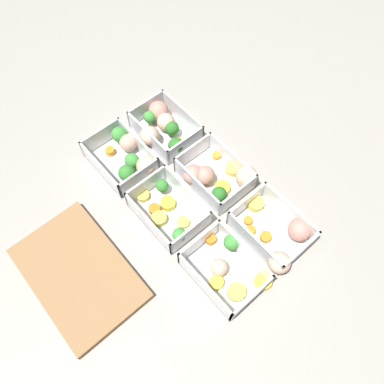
# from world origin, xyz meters

# --- Properties ---
(ground_plane) EXTENTS (4.00, 4.00, 0.00)m
(ground_plane) POSITION_xyz_m (0.00, 0.00, 0.00)
(ground_plane) COLOR gray
(container_near_left) EXTENTS (0.19, 0.15, 0.06)m
(container_near_left) POSITION_xyz_m (-0.20, -0.07, 0.02)
(container_near_left) COLOR white
(container_near_left) RESTS_ON ground_plane
(container_near_center) EXTENTS (0.17, 0.16, 0.06)m
(container_near_center) POSITION_xyz_m (-0.01, -0.07, 0.02)
(container_near_center) COLOR white
(container_near_center) RESTS_ON ground_plane
(container_near_right) EXTENTS (0.17, 0.14, 0.06)m
(container_near_right) POSITION_xyz_m (0.19, -0.07, 0.03)
(container_near_right) COLOR white
(container_near_right) RESTS_ON ground_plane
(container_far_left) EXTENTS (0.18, 0.13, 0.06)m
(container_far_left) POSITION_xyz_m (-0.18, 0.06, 0.02)
(container_far_left) COLOR white
(container_far_left) RESTS_ON ground_plane
(container_far_center) EXTENTS (0.17, 0.12, 0.06)m
(container_far_center) POSITION_xyz_m (0.00, 0.07, 0.02)
(container_far_center) COLOR white
(container_far_center) RESTS_ON ground_plane
(container_far_right) EXTENTS (0.17, 0.13, 0.06)m
(container_far_right) POSITION_xyz_m (0.17, 0.06, 0.03)
(container_far_right) COLOR white
(container_far_right) RESTS_ON ground_plane
(cutting_board) EXTENTS (0.28, 0.18, 0.02)m
(cutting_board) POSITION_xyz_m (0.01, 0.30, 0.01)
(cutting_board) COLOR olive
(cutting_board) RESTS_ON ground_plane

